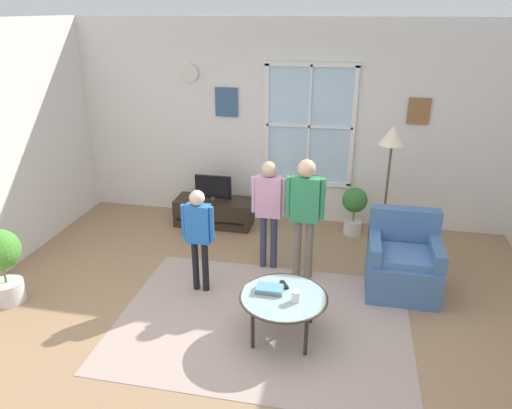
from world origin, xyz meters
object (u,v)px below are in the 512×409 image
(television, at_px, (213,187))
(armchair, at_px, (403,263))
(person_blue_shirt, at_px, (199,229))
(potted_plant_by_window, at_px, (354,206))
(person_pink_shirt, at_px, (269,203))
(potted_plant_corner, at_px, (1,260))
(remote_near_books, at_px, (284,285))
(cup, at_px, (296,296))
(coffee_table, at_px, (284,298))
(floor_lamp, at_px, (391,149))
(person_green_shirt, at_px, (305,206))
(book_stack, at_px, (270,289))
(tv_stand, at_px, (214,212))

(television, height_order, armchair, armchair)
(person_blue_shirt, height_order, potted_plant_by_window, person_blue_shirt)
(armchair, distance_m, person_pink_shirt, 1.62)
(television, xyz_separation_m, armchair, (2.51, -1.24, -0.25))
(potted_plant_corner, bearing_deg, remote_near_books, 3.80)
(television, bearing_deg, person_blue_shirt, -78.67)
(cup, distance_m, potted_plant_by_window, 2.51)
(television, xyz_separation_m, remote_near_books, (1.33, -2.13, -0.13))
(person_pink_shirt, bearing_deg, cup, -69.70)
(coffee_table, height_order, floor_lamp, floor_lamp)
(coffee_table, xyz_separation_m, floor_lamp, (0.98, 1.86, 0.98))
(armchair, relative_size, person_blue_shirt, 0.74)
(armchair, relative_size, cup, 8.17)
(television, xyz_separation_m, person_green_shirt, (1.41, -1.20, 0.32))
(person_green_shirt, bearing_deg, remote_near_books, -95.22)
(person_blue_shirt, relative_size, floor_lamp, 0.71)
(coffee_table, bearing_deg, book_stack, 160.54)
(television, height_order, book_stack, television)
(potted_plant_by_window, bearing_deg, cup, -101.48)
(tv_stand, height_order, remote_near_books, remote_near_books)
(floor_lamp, bearing_deg, television, 169.03)
(potted_plant_by_window, bearing_deg, television, -177.52)
(cup, bearing_deg, television, 121.80)
(television, xyz_separation_m, person_pink_shirt, (0.98, -1.05, 0.26))
(book_stack, distance_m, person_blue_shirt, 1.07)
(floor_lamp, bearing_deg, armchair, -76.60)
(television, distance_m, person_blue_shirt, 1.74)
(person_pink_shirt, xyz_separation_m, potted_plant_by_window, (0.99, 1.14, -0.43))
(book_stack, xyz_separation_m, cup, (0.26, -0.11, 0.03))
(armchair, xyz_separation_m, potted_plant_corner, (-4.12, -1.08, 0.17))
(tv_stand, xyz_separation_m, cup, (1.47, -2.37, 0.30))
(person_pink_shirt, distance_m, potted_plant_by_window, 1.56)
(armchair, distance_m, person_green_shirt, 1.24)
(person_pink_shirt, distance_m, floor_lamp, 1.57)
(television, bearing_deg, person_green_shirt, -40.38)
(book_stack, xyz_separation_m, potted_plant_corner, (-2.81, -0.07, 0.03))
(tv_stand, height_order, armchair, armchair)
(potted_plant_by_window, height_order, floor_lamp, floor_lamp)
(person_blue_shirt, height_order, person_green_shirt, person_green_shirt)
(armchair, distance_m, cup, 1.55)
(coffee_table, xyz_separation_m, potted_plant_by_window, (0.62, 2.39, 0.00))
(television, xyz_separation_m, floor_lamp, (2.32, -0.45, 0.81))
(person_green_shirt, bearing_deg, tv_stand, 139.55)
(person_pink_shirt, height_order, potted_plant_corner, person_pink_shirt)
(television, xyz_separation_m, book_stack, (1.21, -2.26, -0.11))
(television, height_order, person_blue_shirt, person_blue_shirt)
(tv_stand, bearing_deg, person_blue_shirt, -78.69)
(person_pink_shirt, height_order, person_blue_shirt, person_pink_shirt)
(person_pink_shirt, distance_m, potted_plant_corner, 2.91)
(book_stack, xyz_separation_m, person_pink_shirt, (-0.22, 1.21, 0.38))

